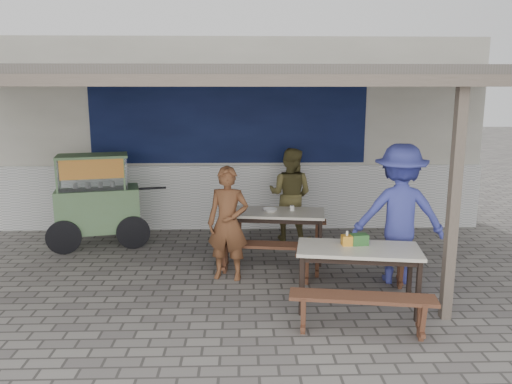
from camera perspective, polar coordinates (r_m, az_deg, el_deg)
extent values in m
plane|color=slate|center=(6.65, -1.88, -11.06)|extent=(60.00, 60.00, 0.00)
cube|color=silver|center=(9.78, -1.87, 6.77)|extent=(9.00, 1.20, 3.50)
cube|color=white|center=(9.32, -1.84, -0.61)|extent=(9.00, 0.10, 1.20)
cube|color=#101B4E|center=(9.15, -3.17, 8.33)|extent=(5.00, 0.03, 1.60)
cube|color=#4F4844|center=(7.15, -2.00, 13.08)|extent=(9.00, 4.20, 0.12)
cube|color=#6E5E53|center=(5.10, -2.12, 12.62)|extent=(9.00, 0.12, 0.12)
cube|color=#6E5E53|center=(5.85, 21.66, -1.15)|extent=(0.11, 0.11, 2.70)
cube|color=silver|center=(7.60, 2.14, -2.38)|extent=(1.59, 0.90, 0.04)
cube|color=black|center=(7.62, 2.14, -2.81)|extent=(1.48, 0.78, 0.06)
cube|color=black|center=(7.51, -3.35, -5.52)|extent=(0.05, 0.05, 0.71)
cube|color=black|center=(7.41, 7.33, -5.84)|extent=(0.05, 0.05, 0.71)
cube|color=black|center=(8.05, -2.66, -4.35)|extent=(0.05, 0.05, 0.71)
cube|color=black|center=(7.95, 7.28, -4.63)|extent=(0.05, 0.05, 0.71)
cube|color=brown|center=(7.03, 1.69, -6.08)|extent=(1.63, 0.51, 0.04)
cube|color=brown|center=(7.18, -3.57, -7.60)|extent=(0.09, 0.28, 0.41)
cube|color=brown|center=(7.07, 7.00, -7.96)|extent=(0.09, 0.28, 0.41)
cube|color=brown|center=(8.34, 2.49, -3.26)|extent=(1.63, 0.51, 0.04)
cube|color=brown|center=(8.47, -1.95, -4.61)|extent=(0.09, 0.28, 0.41)
cube|color=brown|center=(8.38, 6.95, -4.86)|extent=(0.09, 0.28, 0.41)
cube|color=silver|center=(5.99, 11.63, -6.43)|extent=(1.51, 0.88, 0.04)
cube|color=black|center=(6.01, 11.61, -6.98)|extent=(1.39, 0.77, 0.06)
cube|color=black|center=(5.84, 5.20, -10.63)|extent=(0.05, 0.05, 0.71)
cube|color=black|center=(5.95, 18.05, -10.75)|extent=(0.05, 0.05, 0.71)
cube|color=black|center=(6.36, 5.39, -8.76)|extent=(0.05, 0.05, 0.71)
cube|color=black|center=(6.45, 17.15, -8.92)|extent=(0.05, 0.05, 0.71)
cube|color=brown|center=(5.44, 12.06, -11.71)|extent=(1.55, 0.51, 0.04)
cube|color=brown|center=(5.51, 5.43, -13.74)|extent=(0.09, 0.28, 0.41)
cube|color=brown|center=(5.62, 18.36, -13.79)|extent=(0.09, 0.28, 0.41)
cube|color=brown|center=(6.75, 11.09, -7.04)|extent=(1.55, 0.51, 0.04)
cube|color=brown|center=(6.80, 5.83, -8.73)|extent=(0.09, 0.28, 0.41)
cube|color=brown|center=(6.89, 16.15, -8.87)|extent=(0.09, 0.28, 0.41)
cube|color=#628B5D|center=(8.71, -17.55, -1.77)|extent=(1.44, 0.97, 0.68)
cube|color=#628B5D|center=(8.80, -17.41, -4.06)|extent=(1.38, 0.92, 0.05)
cylinder|color=black|center=(8.48, -21.12, -4.88)|extent=(0.54, 0.17, 0.55)
cylinder|color=black|center=(8.43, -13.85, -4.53)|extent=(0.54, 0.17, 0.55)
cube|color=silver|center=(8.60, -18.12, 2.17)|extent=(1.18, 0.82, 0.54)
cube|color=#628B5D|center=(8.56, -18.23, 3.94)|extent=(1.23, 0.87, 0.04)
cube|color=#E75536|center=(8.28, -18.26, 2.47)|extent=(0.95, 0.25, 0.31)
cylinder|color=black|center=(8.65, -12.50, 0.39)|extent=(0.67, 0.20, 0.04)
imported|color=brown|center=(6.80, -3.22, -3.60)|extent=(0.63, 0.48, 1.56)
imported|color=brown|center=(8.59, 3.93, -0.29)|extent=(0.96, 0.87, 1.61)
imported|color=#434BB2|center=(6.92, 16.05, -2.42)|extent=(1.29, 0.84, 1.88)
cube|color=orange|center=(6.04, 10.33, -5.45)|extent=(0.12, 0.12, 0.12)
cube|color=#30672D|center=(6.08, 11.72, -5.33)|extent=(0.21, 0.16, 0.13)
cylinder|color=white|center=(7.66, 4.14, -1.84)|extent=(0.07, 0.07, 0.08)
imported|color=white|center=(7.57, 1.62, -2.07)|extent=(0.28, 0.28, 0.05)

